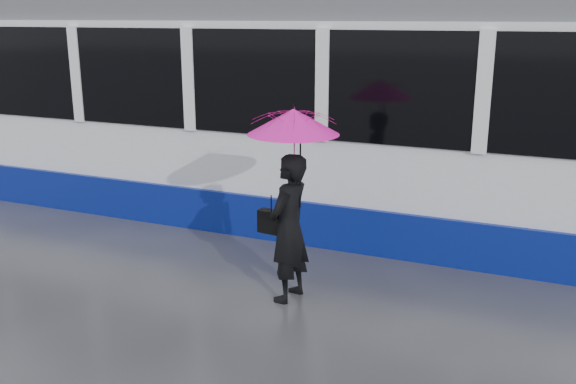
% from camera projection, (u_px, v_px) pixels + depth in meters
% --- Properties ---
extents(ground, '(90.00, 90.00, 0.00)m').
position_uv_depth(ground, '(280.00, 280.00, 7.69)').
color(ground, '#2E2E33').
rests_on(ground, ground).
extents(rails, '(34.00, 1.51, 0.02)m').
position_uv_depth(rails, '(346.00, 221.00, 9.90)').
color(rails, '#3F3D38').
rests_on(rails, ground).
extents(tram, '(26.00, 2.56, 3.35)m').
position_uv_depth(tram, '(531.00, 127.00, 8.49)').
color(tram, white).
rests_on(tram, ground).
extents(woman, '(0.47, 0.65, 1.66)m').
position_uv_depth(woman, '(289.00, 228.00, 6.99)').
color(woman, black).
rests_on(woman, ground).
extents(umbrella, '(1.08, 1.08, 1.12)m').
position_uv_depth(umbrella, '(293.00, 139.00, 6.71)').
color(umbrella, '#DC1266').
rests_on(umbrella, ground).
extents(handbag, '(0.31, 0.16, 0.44)m').
position_uv_depth(handbag, '(271.00, 222.00, 7.09)').
color(handbag, black).
rests_on(handbag, ground).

